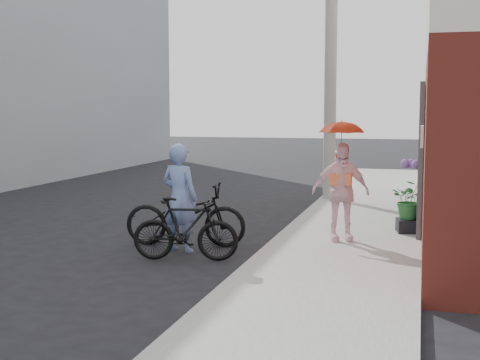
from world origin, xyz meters
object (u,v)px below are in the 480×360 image
at_px(officer, 180,198).
at_px(bike_left, 185,214).
at_px(bike_right, 185,229).
at_px(kimono_woman, 341,192).
at_px(planter, 410,226).
at_px(utility_pole, 331,51).

xyz_separation_m(officer, bike_left, (-0.06, 0.43, -0.32)).
bearing_deg(bike_right, bike_left, 10.31).
bearing_deg(kimono_woman, planter, 25.76).
height_order(bike_left, planter, bike_left).
bearing_deg(kimono_woman, bike_left, 173.43).
height_order(officer, planter, officer).
xyz_separation_m(bike_left, kimono_woman, (2.42, 0.50, 0.38)).
relative_size(bike_left, planter, 4.64).
bearing_deg(officer, bike_right, 131.30).
relative_size(utility_pole, officer, 4.18).
distance_m(bike_left, bike_right, 1.05).
bearing_deg(bike_right, officer, 18.07).
bearing_deg(bike_left, utility_pole, -23.36).
bearing_deg(planter, utility_pole, 115.99).
xyz_separation_m(utility_pole, kimono_woman, (0.85, -4.92, -2.60)).
bearing_deg(utility_pole, planter, -64.01).
bearing_deg(kimono_woman, bike_right, -162.47).
bearing_deg(kimono_woman, officer, -176.71).
xyz_separation_m(bike_right, planter, (3.12, 2.51, -0.23)).
relative_size(officer, planter, 3.98).
xyz_separation_m(officer, kimono_woman, (2.35, 0.93, 0.06)).
relative_size(bike_right, kimono_woman, 1.00).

